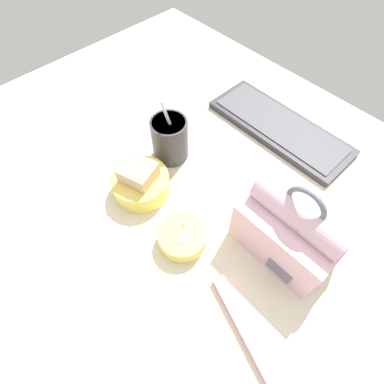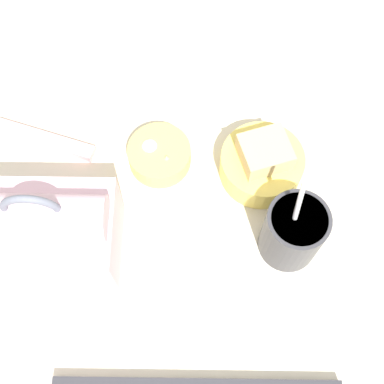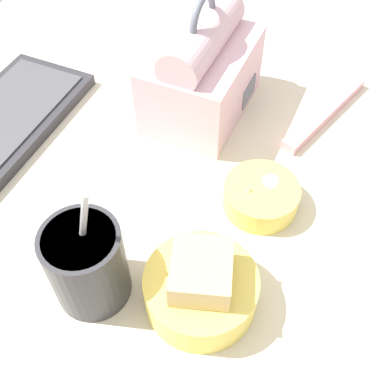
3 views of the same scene
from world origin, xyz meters
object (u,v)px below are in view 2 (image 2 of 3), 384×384
Objects in this scene: bento_bowl_snacks at (160,155)px; chopstick_case at (35,137)px; bento_bowl_sandwich at (262,163)px; lunch_bag at (48,231)px; soup_cup at (293,232)px.

chopstick_case is at bearing -10.17° from bento_bowl_snacks.
bento_bowl_sandwich reaches higher than bento_bowl_snacks.
bento_bowl_sandwich is at bearing -157.09° from lunch_bag.
bento_bowl_sandwich is at bearing 173.63° from bento_bowl_snacks.
lunch_bag is at bearing 107.99° from chopstick_case.
bento_bowl_sandwich is at bearing -73.27° from soup_cup.
lunch_bag is 1.94× the size of bento_bowl_snacks.
lunch_bag reaches higher than bento_bowl_snacks.
bento_bowl_snacks is 0.49× the size of chopstick_case.
lunch_bag is 1.05× the size of soup_cup.
bento_bowl_sandwich is (3.65, -12.15, -2.53)cm from soup_cup.
bento_bowl_snacks is at bearing -6.37° from bento_bowl_sandwich.
chopstick_case is at bearing -23.57° from soup_cup.
soup_cup is 1.84× the size of bento_bowl_snacks.
lunch_bag is 1.49× the size of bento_bowl_sandwich.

